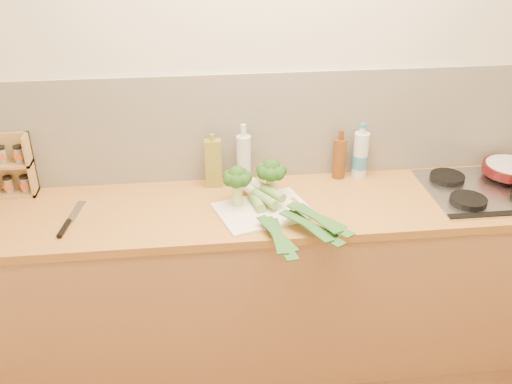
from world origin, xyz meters
TOP-DOWN VIEW (x-y plane):
  - room_shell at (0.00, 1.49)m, footprint 3.50×3.50m
  - counter at (0.00, 1.20)m, footprint 3.20×0.62m
  - gas_hob at (1.02, 1.20)m, footprint 0.58×0.50m
  - chopping_board at (-0.08, 1.13)m, footprint 0.48×0.41m
  - broccoli_left at (-0.19, 1.19)m, footprint 0.14×0.14m
  - broccoli_right at (-0.03, 1.24)m, footprint 0.14×0.14m
  - leek_front at (-0.10, 1.10)m, footprint 0.18×0.69m
  - leek_mid at (-0.03, 1.10)m, footprint 0.40×0.61m
  - leek_back at (0.01, 1.11)m, footprint 0.40×0.58m
  - chefs_knife at (-0.95, 1.11)m, footprint 0.08×0.33m
  - skillet at (1.19, 1.31)m, footprint 0.39×0.27m
  - spice_rack at (-1.27, 1.44)m, footprint 0.25×0.10m
  - oil_tin at (-0.29, 1.41)m, footprint 0.08×0.05m
  - glass_bottle at (-0.14, 1.41)m, footprint 0.07×0.07m
  - amber_bottle at (0.34, 1.44)m, footprint 0.06×0.06m
  - water_bottle at (0.45, 1.43)m, footprint 0.08×0.08m

SIDE VIEW (x-z plane):
  - counter at x=0.00m, z-range 0.00..0.90m
  - chopping_board at x=-0.08m, z-range 0.90..0.91m
  - chefs_knife at x=-0.95m, z-range 0.90..0.92m
  - gas_hob at x=1.02m, z-range 0.89..0.93m
  - leek_front at x=-0.10m, z-range 0.91..0.96m
  - leek_mid at x=-0.03m, z-range 0.93..0.97m
  - skillet at x=1.19m, z-range 0.94..0.99m
  - leek_back at x=0.01m, z-range 0.95..0.99m
  - amber_bottle at x=0.34m, z-range 0.88..1.14m
  - water_bottle at x=0.45m, z-range 0.88..1.14m
  - oil_tin at x=-0.29m, z-range 0.89..1.16m
  - spice_rack at x=-1.27m, z-range 0.88..1.18m
  - glass_bottle at x=-0.14m, z-range 0.88..1.19m
  - broccoli_left at x=-0.19m, z-range 0.95..1.14m
  - broccoli_right at x=-0.03m, z-range 0.95..1.14m
  - room_shell at x=0.00m, z-range -0.58..2.92m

